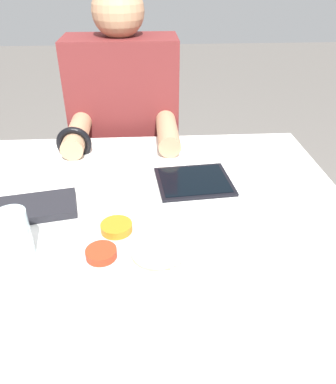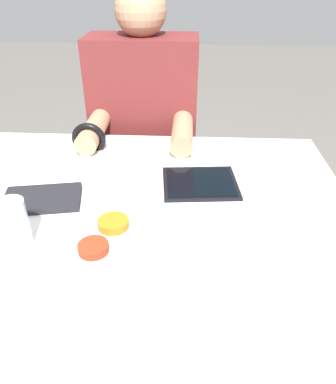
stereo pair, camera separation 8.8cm
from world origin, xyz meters
The scene contains 6 objects.
dining_table centered at (0.00, 0.00, 0.35)m, with size 1.18×1.00×0.71m.
thali_tray centered at (0.04, -0.10, 0.71)m, with size 0.29×0.29×0.03m.
red_notebook centered at (-0.19, 0.07, 0.71)m, with size 0.21×0.15×0.02m.
tablet_device centered at (0.21, 0.18, 0.71)m, with size 0.22×0.19×0.01m.
person_diner centered at (0.00, 0.66, 0.55)m, with size 0.40×0.45×1.17m.
drinking_glass centered at (-0.19, -0.09, 0.76)m, with size 0.06×0.06×0.11m.
Camera 2 is at (0.17, -0.70, 1.23)m, focal length 35.00 mm.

